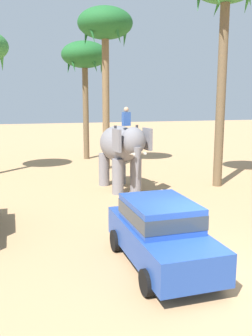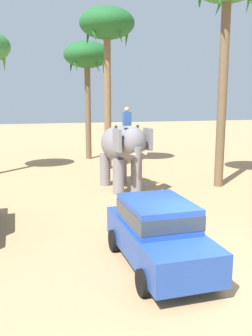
# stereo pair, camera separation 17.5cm
# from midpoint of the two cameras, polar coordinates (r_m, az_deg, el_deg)

# --- Properties ---
(ground_plane) EXTENTS (120.00, 120.00, 0.00)m
(ground_plane) POSITION_cam_midpoint_polar(r_m,az_deg,el_deg) (9.39, 12.82, -16.41)
(ground_plane) COLOR tan
(car_sedan_foreground) EXTENTS (1.91, 4.11, 1.70)m
(car_sedan_foreground) POSITION_cam_midpoint_polar(r_m,az_deg,el_deg) (9.57, 4.80, -9.58)
(car_sedan_foreground) COLOR #23479E
(car_sedan_foreground) RESTS_ON ground
(elephant_with_mahout) EXTENTS (1.94, 3.96, 3.88)m
(elephant_with_mahout) POSITION_cam_midpoint_polar(r_m,az_deg,el_deg) (17.23, -1.03, 3.10)
(elephant_with_mahout) COLOR slate
(elephant_with_mahout) RESTS_ON ground
(palm_tree_near_hut) EXTENTS (3.20, 3.20, 8.12)m
(palm_tree_near_hut) POSITION_cam_midpoint_polar(r_m,az_deg,el_deg) (26.71, -6.55, 16.40)
(palm_tree_near_hut) COLOR brown
(palm_tree_near_hut) RESTS_ON ground
(palm_tree_far_back) EXTENTS (3.20, 3.20, 9.44)m
(palm_tree_far_back) POSITION_cam_midpoint_polar(r_m,az_deg,el_deg) (22.94, -3.45, 20.51)
(palm_tree_far_back) COLOR brown
(palm_tree_far_back) RESTS_ON ground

